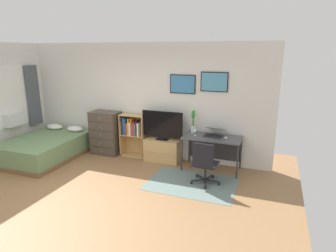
{
  "coord_description": "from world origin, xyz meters",
  "views": [
    {
      "loc": [
        2.98,
        -3.72,
        2.51
      ],
      "look_at": [
        1.01,
        1.5,
        1.04
      ],
      "focal_mm": 30.68,
      "sensor_mm": 36.0,
      "label": 1
    }
  ],
  "objects_px": {
    "wine_glass": "(195,130)",
    "tv_stand": "(163,150)",
    "laptop": "(214,133)",
    "computer_mouse": "(226,138)",
    "bookshelf": "(132,131)",
    "desk": "(213,142)",
    "bamboo_vase": "(193,122)",
    "television": "(162,125)",
    "bed": "(46,147)",
    "dresser": "(106,133)",
    "office_chair": "(204,162)"
  },
  "relations": [
    {
      "from": "wine_glass",
      "to": "tv_stand",
      "type": "bearing_deg",
      "value": 169.5
    },
    {
      "from": "laptop",
      "to": "computer_mouse",
      "type": "height_order",
      "value": "laptop"
    },
    {
      "from": "bookshelf",
      "to": "computer_mouse",
      "type": "distance_m",
      "value": 2.29
    },
    {
      "from": "desk",
      "to": "laptop",
      "type": "height_order",
      "value": "laptop"
    },
    {
      "from": "laptop",
      "to": "bamboo_vase",
      "type": "height_order",
      "value": "bamboo_vase"
    },
    {
      "from": "television",
      "to": "wine_glass",
      "type": "bearing_deg",
      "value": -8.97
    },
    {
      "from": "bamboo_vase",
      "to": "laptop",
      "type": "bearing_deg",
      "value": -8.48
    },
    {
      "from": "tv_stand",
      "to": "wine_glass",
      "type": "height_order",
      "value": "wine_glass"
    },
    {
      "from": "television",
      "to": "laptop",
      "type": "relative_size",
      "value": 2.09
    },
    {
      "from": "laptop",
      "to": "computer_mouse",
      "type": "distance_m",
      "value": 0.3
    },
    {
      "from": "tv_stand",
      "to": "bamboo_vase",
      "type": "bearing_deg",
      "value": 5.6
    },
    {
      "from": "desk",
      "to": "laptop",
      "type": "bearing_deg",
      "value": 61.04
    },
    {
      "from": "bookshelf",
      "to": "desk",
      "type": "height_order",
      "value": "bookshelf"
    },
    {
      "from": "bookshelf",
      "to": "bed",
      "type": "bearing_deg",
      "value": -155.72
    },
    {
      "from": "desk",
      "to": "dresser",
      "type": "bearing_deg",
      "value": 179.63
    },
    {
      "from": "laptop",
      "to": "computer_mouse",
      "type": "relative_size",
      "value": 4.49
    },
    {
      "from": "tv_stand",
      "to": "laptop",
      "type": "height_order",
      "value": "laptop"
    },
    {
      "from": "bed",
      "to": "laptop",
      "type": "distance_m",
      "value": 4.03
    },
    {
      "from": "dresser",
      "to": "bamboo_vase",
      "type": "xyz_separation_m",
      "value": [
        2.22,
        0.08,
        0.46
      ]
    },
    {
      "from": "laptop",
      "to": "computer_mouse",
      "type": "bearing_deg",
      "value": -16.7
    },
    {
      "from": "bed",
      "to": "wine_glass",
      "type": "bearing_deg",
      "value": 9.36
    },
    {
      "from": "computer_mouse",
      "to": "bamboo_vase",
      "type": "distance_m",
      "value": 0.82
    },
    {
      "from": "bed",
      "to": "office_chair",
      "type": "distance_m",
      "value": 3.92
    },
    {
      "from": "desk",
      "to": "laptop",
      "type": "relative_size",
      "value": 2.62
    },
    {
      "from": "bed",
      "to": "tv_stand",
      "type": "xyz_separation_m",
      "value": [
        2.71,
        0.81,
        0.01
      ]
    },
    {
      "from": "dresser",
      "to": "office_chair",
      "type": "relative_size",
      "value": 1.24
    },
    {
      "from": "television",
      "to": "desk",
      "type": "xyz_separation_m",
      "value": [
        1.18,
        -0.01,
        -0.25
      ]
    },
    {
      "from": "office_chair",
      "to": "bamboo_vase",
      "type": "distance_m",
      "value": 1.2
    },
    {
      "from": "bed",
      "to": "bamboo_vase",
      "type": "bearing_deg",
      "value": 13.21
    },
    {
      "from": "desk",
      "to": "computer_mouse",
      "type": "distance_m",
      "value": 0.34
    },
    {
      "from": "bed",
      "to": "laptop",
      "type": "height_order",
      "value": "laptop"
    },
    {
      "from": "computer_mouse",
      "to": "bamboo_vase",
      "type": "bearing_deg",
      "value": 165.67
    },
    {
      "from": "bookshelf",
      "to": "office_chair",
      "type": "distance_m",
      "value": 2.23
    },
    {
      "from": "dresser",
      "to": "tv_stand",
      "type": "bearing_deg",
      "value": 0.56
    },
    {
      "from": "bed",
      "to": "dresser",
      "type": "relative_size",
      "value": 1.92
    },
    {
      "from": "bamboo_vase",
      "to": "desk",
      "type": "bearing_deg",
      "value": -12.03
    },
    {
      "from": "bed",
      "to": "laptop",
      "type": "relative_size",
      "value": 4.39
    },
    {
      "from": "tv_stand",
      "to": "laptop",
      "type": "bearing_deg",
      "value": -0.2
    },
    {
      "from": "tv_stand",
      "to": "computer_mouse",
      "type": "distance_m",
      "value": 1.55
    },
    {
      "from": "computer_mouse",
      "to": "bamboo_vase",
      "type": "height_order",
      "value": "bamboo_vase"
    },
    {
      "from": "dresser",
      "to": "desk",
      "type": "height_order",
      "value": "dresser"
    },
    {
      "from": "tv_stand",
      "to": "computer_mouse",
      "type": "relative_size",
      "value": 7.9
    },
    {
      "from": "office_chair",
      "to": "bamboo_vase",
      "type": "height_order",
      "value": "bamboo_vase"
    },
    {
      "from": "dresser",
      "to": "computer_mouse",
      "type": "bearing_deg",
      "value": -2.13
    },
    {
      "from": "office_chair",
      "to": "wine_glass",
      "type": "xyz_separation_m",
      "value": [
        -0.39,
        0.74,
        0.42
      ]
    },
    {
      "from": "bamboo_vase",
      "to": "dresser",
      "type": "bearing_deg",
      "value": -177.84
    },
    {
      "from": "dresser",
      "to": "wine_glass",
      "type": "xyz_separation_m",
      "value": [
        2.33,
        -0.14,
        0.34
      ]
    },
    {
      "from": "television",
      "to": "laptop",
      "type": "xyz_separation_m",
      "value": [
        1.19,
        0.02,
        -0.05
      ]
    },
    {
      "from": "bed",
      "to": "television",
      "type": "xyz_separation_m",
      "value": [
        2.71,
        0.79,
        0.6
      ]
    },
    {
      "from": "television",
      "to": "computer_mouse",
      "type": "relative_size",
      "value": 9.4
    }
  ]
}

